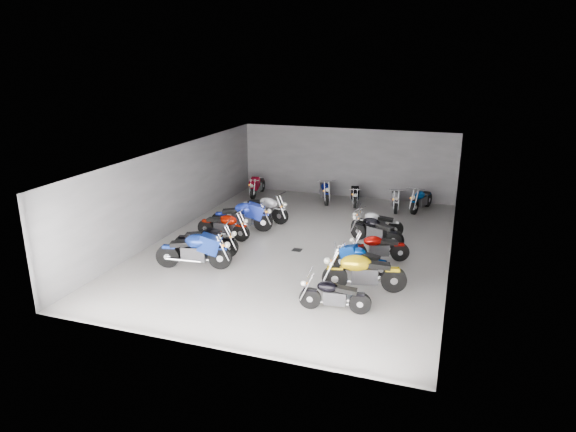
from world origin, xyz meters
name	(u,v)px	position (x,y,z in m)	size (l,w,h in m)	color
ground	(301,245)	(0.00, 0.00, 0.00)	(14.00, 14.00, 0.00)	gray
wall_back	(347,163)	(0.00, 7.00, 1.60)	(10.00, 0.10, 3.20)	slate
wall_left	(174,190)	(-5.00, 0.00, 1.60)	(0.10, 14.00, 3.20)	slate
wall_right	(454,216)	(5.00, 0.00, 1.60)	(0.10, 14.00, 3.20)	slate
ceiling	(302,155)	(0.00, 0.00, 3.22)	(10.00, 14.00, 0.04)	black
drain_grate	(297,250)	(0.00, -0.50, 0.01)	(0.32, 0.32, 0.01)	black
motorcycle_left_b	(195,251)	(-2.55, -2.99, 0.58)	(2.37, 0.76, 1.06)	black
motorcycle_left_c	(206,241)	(-2.68, -1.97, 0.53)	(2.18, 0.63, 0.97)	black
motorcycle_left_d	(224,226)	(-2.86, -0.27, 0.50)	(2.09, 0.44, 0.92)	black
motorcycle_left_e	(242,217)	(-2.57, 0.75, 0.57)	(2.33, 0.82, 1.05)	black
motorcycle_left_f	(264,208)	(-2.24, 2.13, 0.54)	(2.23, 0.60, 0.99)	black
motorcycle_right_a	(334,295)	(2.25, -4.35, 0.45)	(1.89, 0.42, 0.83)	black
motorcycle_right_b	(363,272)	(2.74, -2.92, 0.57)	(2.34, 0.76, 1.05)	black
motorcycle_right_c	(361,260)	(2.44, -1.76, 0.45)	(1.86, 0.51, 0.82)	black
motorcycle_right_d	(378,247)	(2.78, -0.59, 0.47)	(1.89, 0.83, 0.87)	black
motorcycle_right_e	(376,230)	(2.44, 1.00, 0.50)	(2.00, 0.89, 0.92)	black
motorcycle_right_f	(377,223)	(2.30, 1.96, 0.46)	(1.93, 0.39, 0.85)	black
motorcycle_back_a	(257,185)	(-4.00, 5.73, 0.49)	(0.44, 2.03, 0.89)	black
motorcycle_back_c	(324,191)	(-0.71, 5.75, 0.50)	(0.93, 1.98, 0.92)	black
motorcycle_back_d	(354,194)	(0.67, 5.75, 0.45)	(0.59, 1.84, 0.82)	black
motorcycle_back_e	(395,199)	(2.52, 5.48, 0.46)	(0.51, 1.91, 0.84)	black
motorcycle_back_f	(421,200)	(3.59, 5.67, 0.50)	(0.76, 2.01, 0.91)	black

